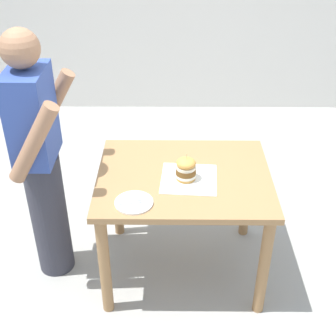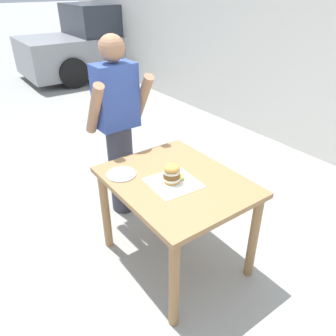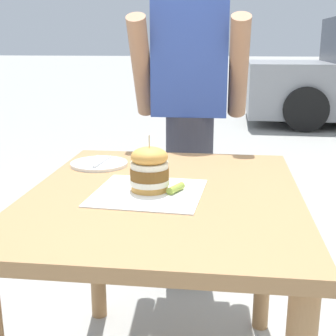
{
  "view_description": "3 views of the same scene",
  "coord_description": "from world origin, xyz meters",
  "px_view_note": "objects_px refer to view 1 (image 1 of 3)",
  "views": [
    {
      "loc": [
        -2.4,
        0.08,
        2.4
      ],
      "look_at": [
        0.0,
        0.1,
        0.83
      ],
      "focal_mm": 50.0,
      "sensor_mm": 36.0,
      "label": 1
    },
    {
      "loc": [
        -1.25,
        -1.61,
        2.05
      ],
      "look_at": [
        0.0,
        0.1,
        0.83
      ],
      "focal_mm": 35.0,
      "sensor_mm": 36.0,
      "label": 2
    },
    {
      "loc": [
        0.19,
        -1.42,
        1.25
      ],
      "look_at": [
        0.0,
        0.1,
        0.83
      ],
      "focal_mm": 50.0,
      "sensor_mm": 36.0,
      "label": 3
    }
  ],
  "objects_px": {
    "pickle_spear": "(187,169)",
    "side_plate_with_forks": "(134,203)",
    "patio_table": "(184,192)",
    "diner_across_table": "(40,159)",
    "sandwich": "(186,169)"
  },
  "relations": [
    {
      "from": "diner_across_table",
      "to": "sandwich",
      "type": "bearing_deg",
      "value": -93.73
    },
    {
      "from": "patio_table",
      "to": "side_plate_with_forks",
      "type": "height_order",
      "value": "side_plate_with_forks"
    },
    {
      "from": "sandwich",
      "to": "side_plate_with_forks",
      "type": "bearing_deg",
      "value": 129.67
    },
    {
      "from": "patio_table",
      "to": "sandwich",
      "type": "height_order",
      "value": "sandwich"
    },
    {
      "from": "pickle_spear",
      "to": "diner_across_table",
      "type": "distance_m",
      "value": 0.9
    },
    {
      "from": "pickle_spear",
      "to": "side_plate_with_forks",
      "type": "relative_size",
      "value": 0.34
    },
    {
      "from": "sandwich",
      "to": "side_plate_with_forks",
      "type": "xyz_separation_m",
      "value": [
        -0.25,
        0.3,
        -0.07
      ]
    },
    {
      "from": "sandwich",
      "to": "pickle_spear",
      "type": "xyz_separation_m",
      "value": [
        0.09,
        -0.01,
        -0.06
      ]
    },
    {
      "from": "patio_table",
      "to": "diner_across_table",
      "type": "height_order",
      "value": "diner_across_table"
    },
    {
      "from": "side_plate_with_forks",
      "to": "diner_across_table",
      "type": "relative_size",
      "value": 0.13
    },
    {
      "from": "patio_table",
      "to": "pickle_spear",
      "type": "bearing_deg",
      "value": -23.04
    },
    {
      "from": "patio_table",
      "to": "diner_across_table",
      "type": "xyz_separation_m",
      "value": [
        0.01,
        0.88,
        0.23
      ]
    },
    {
      "from": "sandwich",
      "to": "pickle_spear",
      "type": "height_order",
      "value": "sandwich"
    },
    {
      "from": "diner_across_table",
      "to": "side_plate_with_forks",
      "type": "bearing_deg",
      "value": -117.31
    },
    {
      "from": "sandwich",
      "to": "diner_across_table",
      "type": "relative_size",
      "value": 0.11
    }
  ]
}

